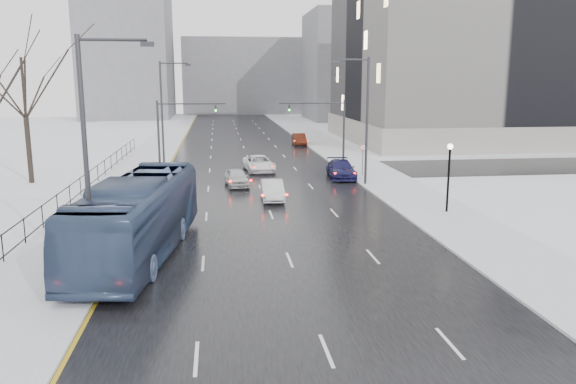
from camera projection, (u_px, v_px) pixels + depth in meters
name	position (u px, v px, depth m)	size (l,w,h in m)	color
road	(247.00, 154.00, 63.15)	(16.00, 150.00, 0.04)	black
cross_road	(253.00, 171.00, 51.47)	(130.00, 10.00, 0.04)	black
sidewalk_left	(151.00, 155.00, 61.85)	(5.00, 150.00, 0.16)	silver
sidewalk_right	(338.00, 152.00, 64.42)	(5.00, 150.00, 0.16)	silver
park_strip	(62.00, 157.00, 60.69)	(14.00, 150.00, 0.12)	white
tree_park_e	(32.00, 184.00, 45.36)	(9.45, 9.45, 13.50)	black
iron_fence	(48.00, 211.00, 32.20)	(0.06, 70.00, 1.30)	black
streetlight_r_mid	(364.00, 115.00, 43.59)	(2.95, 0.25, 10.00)	#2D2D33
streetlight_l_near	(91.00, 149.00, 22.13)	(2.95, 0.25, 10.00)	#2D2D33
streetlight_l_far	(164.00, 108.00, 53.26)	(2.95, 0.25, 10.00)	#2D2D33
lamppost_r_mid	(449.00, 168.00, 34.73)	(0.36, 0.36, 4.28)	black
mast_signal_right	(332.00, 126.00, 51.56)	(6.10, 0.33, 6.50)	#2D2D33
mast_signal_left	(171.00, 128.00, 49.77)	(6.10, 0.33, 6.50)	#2D2D33
no_uturn_sign	(363.00, 151.00, 48.26)	(0.60, 0.06, 2.70)	#2D2D33
civic_building	(496.00, 58.00, 76.89)	(41.00, 31.00, 24.80)	gray
bldg_far_right	(365.00, 66.00, 117.91)	(24.00, 20.00, 22.00)	slate
bldg_far_left	(128.00, 53.00, 120.93)	(18.00, 22.00, 28.00)	slate
bldg_far_center	(245.00, 77.00, 139.68)	(30.00, 18.00, 18.00)	slate
bus	(139.00, 217.00, 26.54)	(3.18, 13.58, 3.78)	#38496D
sedan_center_near	(237.00, 177.00, 44.19)	(1.62, 4.03, 1.37)	silver
sedan_right_near	(272.00, 190.00, 39.10)	(1.48, 4.25, 1.40)	silver
sedan_right_cross	(259.00, 164.00, 51.26)	(2.41, 5.22, 1.45)	white
sedan_right_far	(341.00, 169.00, 47.80)	(2.13, 5.23, 1.52)	#181849
sedan_right_distant	(299.00, 139.00, 71.98)	(1.54, 4.43, 1.46)	#48180C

